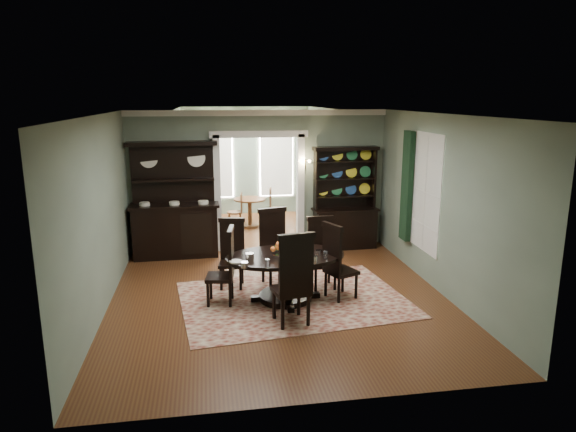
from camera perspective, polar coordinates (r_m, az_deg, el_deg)
The scene contains 19 objects.
room at distance 8.18m, azimuth -1.02°, elevation 1.18°, with size 5.51×6.01×3.01m.
parlor at distance 13.57m, azimuth -4.35°, elevation 5.68°, with size 3.51×3.50×3.01m.
doorway_trim at distance 11.06m, azimuth -3.22°, elevation 4.53°, with size 2.08×0.25×2.57m.
right_window at distance 9.75m, azimuth 14.08°, elevation 2.87°, with size 0.15×1.47×2.12m.
wall_sconce at distance 11.02m, azimuth 1.79°, elevation 5.93°, with size 0.27×0.21×0.21m.
rug at distance 8.57m, azimuth 0.62°, elevation -9.25°, with size 3.61×2.59×0.01m, color maroon.
dining_table at distance 8.39m, azimuth -0.28°, elevation -5.88°, with size 2.08×1.99×0.77m.
centerpiece at distance 8.20m, azimuth -0.77°, elevation -4.04°, with size 1.58×1.01×0.26m.
chair_far_left at distance 9.05m, azimuth -6.25°, elevation -3.87°, with size 0.51×0.49×1.21m.
chair_far_mid at distance 9.11m, azimuth -1.54°, elevation -3.16°, with size 0.60×0.58×1.36m.
chair_far_right at distance 8.99m, azimuth 3.71°, elevation -3.80°, with size 0.49×0.46×1.25m.
chair_end_left at distance 8.27m, azimuth -6.89°, elevation -5.35°, with size 0.50×0.52×1.26m.
chair_end_right at distance 8.41m, azimuth 5.37°, elevation -4.87°, with size 0.60×0.62×1.29m.
chair_near at distance 7.38m, azimuth 0.65°, elevation -6.84°, with size 0.61×0.59×1.43m.
sideboard at distance 10.90m, azimuth -12.43°, elevation -0.10°, with size 1.83×0.68×2.39m.
welsh_dresser at distance 11.32m, azimuth 6.32°, elevation 0.49°, with size 1.45×0.58×2.22m.
parlor_table at distance 13.11m, azimuth -4.26°, elevation 0.84°, with size 0.80×0.80×0.74m.
parlor_chair_left at distance 12.92m, azimuth -5.65°, elevation 0.66°, with size 0.40×0.39×0.92m.
parlor_chair_right at distance 13.07m, azimuth -1.43°, elevation 1.09°, with size 0.45×0.44×1.01m.
Camera 1 is at (-1.14, -7.88, 3.27)m, focal length 32.00 mm.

